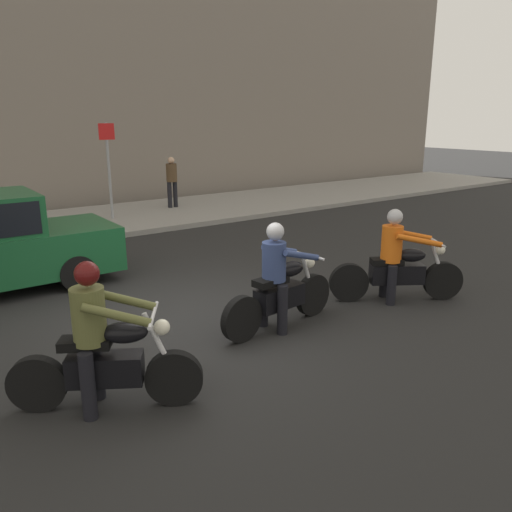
{
  "coord_description": "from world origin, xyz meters",
  "views": [
    {
      "loc": [
        -3.44,
        -6.33,
        3.0
      ],
      "look_at": [
        0.5,
        -0.89,
        1.14
      ],
      "focal_mm": 35.68,
      "sensor_mm": 36.0,
      "label": 1
    }
  ],
  "objects_px": {
    "street_sign_post": "(108,161)",
    "pedestrian_bystander": "(172,178)",
    "motorcycle_with_rider_orange_stripe": "(397,264)",
    "motorcycle_with_rider_olive": "(102,350)",
    "motorcycle_with_rider_denim_blue": "(279,285)"
  },
  "relations": [
    {
      "from": "motorcycle_with_rider_denim_blue",
      "to": "street_sign_post",
      "type": "distance_m",
      "value": 8.79
    },
    {
      "from": "motorcycle_with_rider_orange_stripe",
      "to": "street_sign_post",
      "type": "height_order",
      "value": "street_sign_post"
    },
    {
      "from": "motorcycle_with_rider_denim_blue",
      "to": "motorcycle_with_rider_olive",
      "type": "relative_size",
      "value": 1.17
    },
    {
      "from": "motorcycle_with_rider_olive",
      "to": "pedestrian_bystander",
      "type": "xyz_separation_m",
      "value": [
        5.84,
        9.91,
        0.41
      ]
    },
    {
      "from": "motorcycle_with_rider_denim_blue",
      "to": "motorcycle_with_rider_olive",
      "type": "distance_m",
      "value": 2.86
    },
    {
      "from": "motorcycle_with_rider_orange_stripe",
      "to": "motorcycle_with_rider_olive",
      "type": "bearing_deg",
      "value": -176.21
    },
    {
      "from": "motorcycle_with_rider_denim_blue",
      "to": "street_sign_post",
      "type": "height_order",
      "value": "street_sign_post"
    },
    {
      "from": "pedestrian_bystander",
      "to": "motorcycle_with_rider_olive",
      "type": "bearing_deg",
      "value": -120.5
    },
    {
      "from": "motorcycle_with_rider_orange_stripe",
      "to": "pedestrian_bystander",
      "type": "xyz_separation_m",
      "value": [
        0.76,
        9.57,
        0.44
      ]
    },
    {
      "from": "motorcycle_with_rider_orange_stripe",
      "to": "street_sign_post",
      "type": "distance_m",
      "value": 9.13
    },
    {
      "from": "motorcycle_with_rider_olive",
      "to": "motorcycle_with_rider_orange_stripe",
      "type": "xyz_separation_m",
      "value": [
        5.08,
        0.34,
        -0.03
      ]
    },
    {
      "from": "motorcycle_with_rider_olive",
      "to": "motorcycle_with_rider_orange_stripe",
      "type": "distance_m",
      "value": 5.09
    },
    {
      "from": "street_sign_post",
      "to": "pedestrian_bystander",
      "type": "xyz_separation_m",
      "value": [
        2.25,
        0.64,
        -0.68
      ]
    },
    {
      "from": "motorcycle_with_rider_denim_blue",
      "to": "pedestrian_bystander",
      "type": "height_order",
      "value": "pedestrian_bystander"
    },
    {
      "from": "motorcycle_with_rider_olive",
      "to": "pedestrian_bystander",
      "type": "height_order",
      "value": "pedestrian_bystander"
    }
  ]
}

